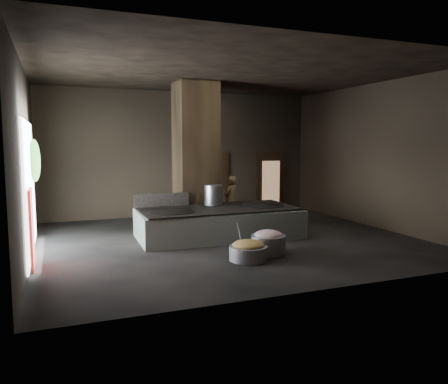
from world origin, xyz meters
name	(u,v)px	position (x,y,z in m)	size (l,w,h in m)	color
floor	(227,241)	(0.00, 0.00, -0.05)	(10.00, 9.00, 0.10)	black
ceiling	(227,71)	(0.00, 0.00, 4.55)	(10.00, 9.00, 0.10)	black
back_wall	(182,154)	(0.00, 4.55, 2.25)	(10.00, 0.10, 4.50)	black
front_wall	(324,166)	(0.00, -4.55, 2.25)	(10.00, 0.10, 4.50)	black
left_wall	(23,161)	(-5.05, 0.00, 2.25)	(0.10, 9.00, 4.50)	black
right_wall	(377,156)	(5.05, 0.00, 2.25)	(0.10, 9.00, 4.50)	black
pillar	(196,156)	(-0.30, 1.90, 2.25)	(1.20, 1.20, 4.50)	black
hearth_platform	(219,223)	(-0.11, 0.39, 0.39)	(4.50, 2.15, 0.78)	silver
platform_cap	(219,208)	(-0.11, 0.39, 0.82)	(4.40, 2.11, 0.03)	black
wok_left	(169,214)	(-1.56, 0.34, 0.75)	(1.42, 1.42, 0.39)	black
wok_left_rim	(169,211)	(-1.56, 0.34, 0.82)	(1.45, 1.45, 0.05)	black
wok_right	(261,208)	(1.24, 0.44, 0.75)	(1.32, 1.32, 0.37)	black
wok_right_rim	(261,205)	(1.24, 0.44, 0.82)	(1.35, 1.35, 0.05)	black
stock_pot	(214,195)	(-0.06, 0.94, 1.13)	(0.55, 0.55, 0.59)	#A9ACB1
splash_guard	(162,200)	(-1.56, 1.14, 1.03)	(1.56, 0.06, 0.39)	black
cook	(231,199)	(1.09, 2.42, 0.77)	(0.56, 0.36, 1.55)	olive
veg_basin	(248,253)	(-0.34, -2.16, 0.16)	(0.88, 0.88, 0.33)	gray
veg_fill	(249,245)	(-0.34, -2.16, 0.35)	(0.73, 0.73, 0.22)	#929B4B
ladle	(240,235)	(-0.49, -2.01, 0.55)	(0.03, 0.03, 0.70)	#A9ACB1
meat_basin	(268,244)	(0.33, -1.83, 0.23)	(0.83, 0.83, 0.45)	gray
meat_fill	(269,235)	(0.33, -1.83, 0.45)	(0.69, 0.69, 0.26)	#BF7283
doorway_near	(213,184)	(1.20, 4.45, 1.10)	(1.18, 0.08, 2.38)	black
doorway_near_glow	(211,185)	(1.19, 4.67, 1.05)	(0.85, 0.04, 2.00)	#8C6647
doorway_far	(270,182)	(3.60, 4.45, 1.10)	(1.18, 0.08, 2.38)	black
doorway_far_glow	(271,183)	(3.60, 4.38, 1.05)	(0.75, 0.04, 1.78)	#8C6647
left_opening	(29,188)	(-4.95, 0.20, 1.60)	(0.04, 4.20, 3.10)	white
pavilion_sliver	(32,229)	(-4.88, -1.10, 0.85)	(0.05, 0.90, 1.70)	maroon
tree_silhouette	(35,160)	(-4.85, 1.30, 2.20)	(0.28, 1.10, 1.10)	#194714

